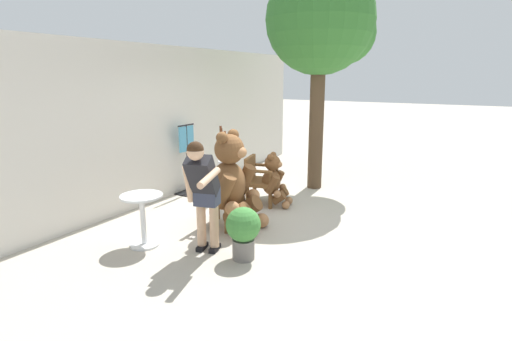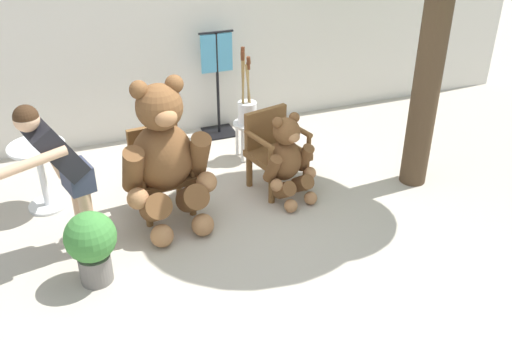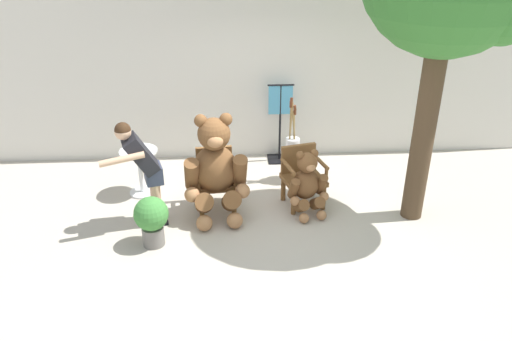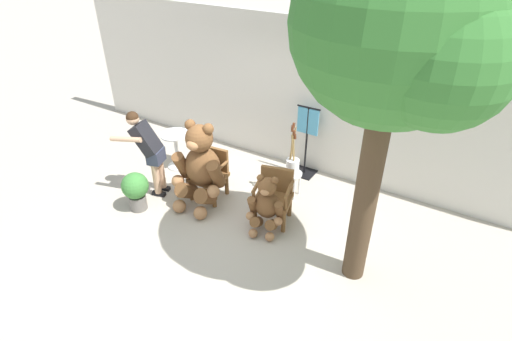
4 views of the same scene
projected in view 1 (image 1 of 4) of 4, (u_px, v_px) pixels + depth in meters
ground_plane at (272, 219)px, 6.45m from camera, size 60.00×60.00×0.00m
back_wall at (157, 124)px, 7.30m from camera, size 10.00×0.16×2.80m
wooden_chair_left at (218, 197)px, 6.10m from camera, size 0.61×0.57×0.86m
wooden_chair_right at (259, 179)px, 7.15m from camera, size 0.67×0.64×0.86m
teddy_bear_large at (232, 182)px, 5.92m from camera, size 0.90×0.88×1.49m
teddy_bear_small at (274, 180)px, 7.03m from camera, size 0.60×0.60×0.95m
person_visitor at (203, 187)px, 5.00m from camera, size 0.76×0.62×1.51m
white_stool at (224, 180)px, 7.49m from camera, size 0.34×0.34×0.46m
brush_bucket at (224, 164)px, 7.42m from camera, size 0.22×0.22×0.92m
round_side_table at (143, 214)px, 5.36m from camera, size 0.56×0.56×0.72m
patio_tree at (324, 24)px, 7.60m from camera, size 2.17×2.07×4.33m
potted_plant at (243, 229)px, 4.97m from camera, size 0.44×0.44×0.68m
clothing_display_stand at (187, 158)px, 7.68m from camera, size 0.44×0.40×1.36m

